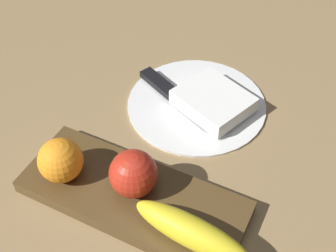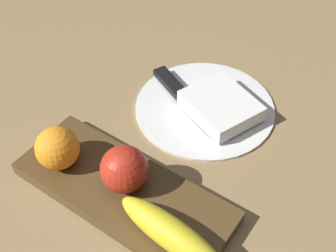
{
  "view_description": "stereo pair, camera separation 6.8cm",
  "coord_description": "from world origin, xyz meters",
  "px_view_note": "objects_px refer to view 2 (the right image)",
  "views": [
    {
      "loc": [
        0.16,
        -0.31,
        0.54
      ],
      "look_at": [
        -0.04,
        0.1,
        0.05
      ],
      "focal_mm": 47.61,
      "sensor_mm": 36.0,
      "label": 1
    },
    {
      "loc": [
        0.22,
        -0.28,
        0.54
      ],
      "look_at": [
        -0.04,
        0.1,
        0.05
      ],
      "focal_mm": 47.61,
      "sensor_mm": 36.0,
      "label": 2
    }
  ],
  "objects_px": {
    "apple": "(125,168)",
    "dinner_plate": "(205,106)",
    "fruit_tray": "(124,192)",
    "knife": "(176,89)",
    "orange_near_apple": "(57,148)",
    "folded_napkin": "(221,106)",
    "banana": "(171,233)"
  },
  "relations": [
    {
      "from": "fruit_tray",
      "to": "orange_near_apple",
      "type": "distance_m",
      "value": 0.11
    },
    {
      "from": "banana",
      "to": "knife",
      "type": "relative_size",
      "value": 0.95
    },
    {
      "from": "orange_near_apple",
      "to": "dinner_plate",
      "type": "xyz_separation_m",
      "value": [
        0.1,
        0.24,
        -0.05
      ]
    },
    {
      "from": "apple",
      "to": "orange_near_apple",
      "type": "xyz_separation_m",
      "value": [
        -0.1,
        -0.03,
        -0.0
      ]
    },
    {
      "from": "banana",
      "to": "knife",
      "type": "xyz_separation_m",
      "value": [
        -0.17,
        0.26,
        -0.03
      ]
    },
    {
      "from": "fruit_tray",
      "to": "banana",
      "type": "relative_size",
      "value": 1.99
    },
    {
      "from": "banana",
      "to": "fruit_tray",
      "type": "bearing_deg",
      "value": -12.59
    },
    {
      "from": "apple",
      "to": "dinner_plate",
      "type": "distance_m",
      "value": 0.22
    },
    {
      "from": "fruit_tray",
      "to": "dinner_plate",
      "type": "relative_size",
      "value": 1.35
    },
    {
      "from": "knife",
      "to": "apple",
      "type": "bearing_deg",
      "value": -50.01
    },
    {
      "from": "fruit_tray",
      "to": "knife",
      "type": "xyz_separation_m",
      "value": [
        -0.06,
        0.22,
        0.0
      ]
    },
    {
      "from": "folded_napkin",
      "to": "dinner_plate",
      "type": "bearing_deg",
      "value": 180.0
    },
    {
      "from": "orange_near_apple",
      "to": "folded_napkin",
      "type": "height_order",
      "value": "orange_near_apple"
    },
    {
      "from": "apple",
      "to": "knife",
      "type": "relative_size",
      "value": 0.39
    },
    {
      "from": "fruit_tray",
      "to": "orange_near_apple",
      "type": "relative_size",
      "value": 5.05
    },
    {
      "from": "folded_napkin",
      "to": "orange_near_apple",
      "type": "bearing_deg",
      "value": -119.2
    },
    {
      "from": "fruit_tray",
      "to": "folded_napkin",
      "type": "xyz_separation_m",
      "value": [
        0.03,
        0.22,
        0.01
      ]
    },
    {
      "from": "orange_near_apple",
      "to": "dinner_plate",
      "type": "distance_m",
      "value": 0.27
    },
    {
      "from": "orange_near_apple",
      "to": "folded_napkin",
      "type": "xyz_separation_m",
      "value": [
        0.14,
        0.24,
        -0.03
      ]
    },
    {
      "from": "apple",
      "to": "banana",
      "type": "bearing_deg",
      "value": -21.32
    },
    {
      "from": "fruit_tray",
      "to": "banana",
      "type": "xyz_separation_m",
      "value": [
        0.1,
        -0.03,
        0.03
      ]
    },
    {
      "from": "apple",
      "to": "orange_near_apple",
      "type": "relative_size",
      "value": 1.05
    },
    {
      "from": "banana",
      "to": "folded_napkin",
      "type": "height_order",
      "value": "banana"
    },
    {
      "from": "apple",
      "to": "banana",
      "type": "xyz_separation_m",
      "value": [
        0.11,
        -0.04,
        -0.01
      ]
    },
    {
      "from": "apple",
      "to": "fruit_tray",
      "type": "bearing_deg",
      "value": -85.8
    },
    {
      "from": "apple",
      "to": "banana",
      "type": "height_order",
      "value": "apple"
    },
    {
      "from": "fruit_tray",
      "to": "folded_napkin",
      "type": "bearing_deg",
      "value": 82.32
    },
    {
      "from": "orange_near_apple",
      "to": "fruit_tray",
      "type": "bearing_deg",
      "value": 9.38
    },
    {
      "from": "apple",
      "to": "folded_napkin",
      "type": "bearing_deg",
      "value": 81.79
    },
    {
      "from": "apple",
      "to": "folded_napkin",
      "type": "xyz_separation_m",
      "value": [
        0.03,
        0.21,
        -0.03
      ]
    },
    {
      "from": "folded_napkin",
      "to": "knife",
      "type": "bearing_deg",
      "value": -179.74
    },
    {
      "from": "dinner_plate",
      "to": "apple",
      "type": "bearing_deg",
      "value": -90.19
    }
  ]
}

